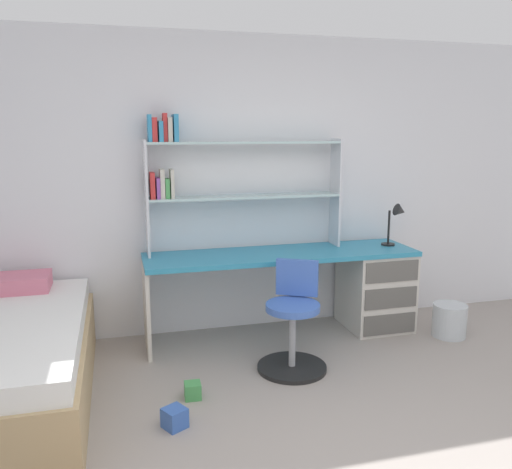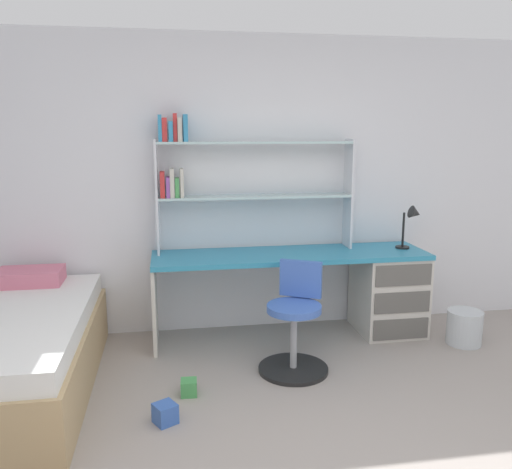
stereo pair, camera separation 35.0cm
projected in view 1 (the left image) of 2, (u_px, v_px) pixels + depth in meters
name	position (u px, v px, depth m)	size (l,w,h in m)	color
room_shell	(94.00, 214.00, 3.06)	(5.95, 6.13, 2.56)	silver
desk	(350.00, 283.00, 4.68)	(2.32, 0.59, 0.74)	teal
bookshelf_hutch	(219.00, 171.00, 4.37)	(1.67, 0.22, 1.15)	silver
desk_lamp	(398.00, 218.00, 4.67)	(0.20, 0.17, 0.38)	black
swivel_chair	(293.00, 327.00, 3.91)	(0.52, 0.52, 0.80)	black
bed_platform	(1.00, 364.00, 3.38)	(1.09, 1.94, 0.68)	tan
waste_bin	(449.00, 320.00, 4.56)	(0.29, 0.29, 0.28)	silver
toy_block_green_0	(193.00, 391.00, 3.51)	(0.11, 0.11, 0.11)	#479E51
toy_block_blue_3	(175.00, 418.00, 3.16)	(0.12, 0.12, 0.12)	#3860B7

